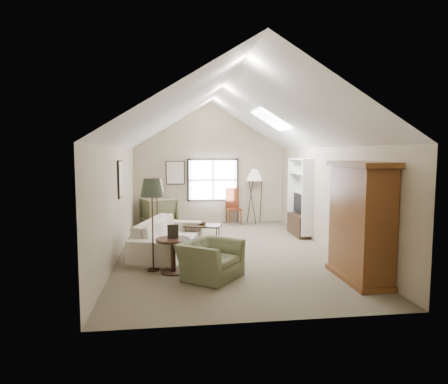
{
  "coord_description": "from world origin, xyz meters",
  "views": [
    {
      "loc": [
        -1.28,
        -9.28,
        2.38
      ],
      "look_at": [
        0.0,
        0.4,
        1.4
      ],
      "focal_mm": 32.0,
      "sensor_mm": 36.0,
      "label": 1
    }
  ],
  "objects": [
    {
      "name": "tv_alcove",
      "position": [
        2.34,
        1.6,
        1.15
      ],
      "size": [
        0.32,
        1.3,
        2.1
      ],
      "primitive_type": "cube",
      "color": "white",
      "rests_on": "ground"
    },
    {
      "name": "armoire",
      "position": [
        2.18,
        -2.4,
        1.1
      ],
      "size": [
        0.6,
        1.5,
        2.2
      ],
      "primitive_type": "cube",
      "color": "brown",
      "rests_on": "ground"
    },
    {
      "name": "tan_lamp",
      "position": [
        -1.67,
        1.29,
        0.85
      ],
      "size": [
        0.42,
        0.42,
        1.71
      ],
      "primitive_type": null,
      "rotation": [
        0.0,
        0.0,
        -0.28
      ],
      "color": "tan",
      "rests_on": "ground"
    },
    {
      "name": "sofa",
      "position": [
        -1.37,
        0.09,
        0.4
      ],
      "size": [
        1.78,
        2.91,
        0.8
      ],
      "primitive_type": "imported",
      "rotation": [
        0.0,
        0.0,
        1.29
      ],
      "color": "beige",
      "rests_on": "ground"
    },
    {
      "name": "dark_lamp",
      "position": [
        -1.67,
        -1.31,
        0.95
      ],
      "size": [
        0.56,
        0.56,
        1.9
      ],
      "primitive_type": null,
      "rotation": [
        0.0,
        0.0,
        -0.28
      ],
      "color": "#252C1F",
      "rests_on": "ground"
    },
    {
      "name": "side_chair",
      "position": [
        0.76,
        3.7,
        0.59
      ],
      "size": [
        0.5,
        0.5,
        1.18
      ],
      "primitive_type": "cube",
      "rotation": [
        0.0,
        0.0,
        0.1
      ],
      "color": "maroon",
      "rests_on": "ground"
    },
    {
      "name": "coffee_table",
      "position": [
        -0.49,
        0.98,
        0.24
      ],
      "size": [
        1.06,
        0.76,
        0.49
      ],
      "primitive_type": "cube",
      "rotation": [
        0.0,
        0.0,
        -0.27
      ],
      "color": "#3A2517",
      "rests_on": "ground"
    },
    {
      "name": "armchair_far",
      "position": [
        -1.69,
        3.7,
        0.46
      ],
      "size": [
        1.29,
        1.31,
        0.92
      ],
      "primitive_type": "imported",
      "rotation": [
        0.0,
        0.0,
        3.54
      ],
      "color": "#686849",
      "rests_on": "ground"
    },
    {
      "name": "bowl",
      "position": [
        -0.49,
        0.98,
        0.51
      ],
      "size": [
        0.28,
        0.28,
        0.06
      ],
      "primitive_type": "imported",
      "rotation": [
        0.0,
        0.0,
        -0.27
      ],
      "color": "#3A2217",
      "rests_on": "coffee_table"
    },
    {
      "name": "media_console",
      "position": [
        2.32,
        1.6,
        0.3
      ],
      "size": [
        0.34,
        1.18,
        0.6
      ],
      "primitive_type": "cube",
      "color": "#382316",
      "rests_on": "ground"
    },
    {
      "name": "room_shell",
      "position": [
        0.0,
        0.0,
        3.21
      ],
      "size": [
        5.01,
        8.01,
        4.0
      ],
      "color": "#6A604C",
      "rests_on": "ground"
    },
    {
      "name": "window",
      "position": [
        0.1,
        3.96,
        1.45
      ],
      "size": [
        1.72,
        0.08,
        1.42
      ],
      "primitive_type": "cube",
      "color": "black",
      "rests_on": "room_shell"
    },
    {
      "name": "tripod_lamp",
      "position": [
        1.46,
        3.7,
        0.92
      ],
      "size": [
        0.62,
        0.62,
        1.84
      ],
      "primitive_type": null,
      "rotation": [
        0.0,
        0.0,
        -0.19
      ],
      "color": "silver",
      "rests_on": "ground"
    },
    {
      "name": "wall_art",
      "position": [
        -1.88,
        1.94,
        1.73
      ],
      "size": [
        1.97,
        3.71,
        0.88
      ],
      "color": "black",
      "rests_on": "room_shell"
    },
    {
      "name": "skylight",
      "position": [
        1.3,
        0.9,
        3.22
      ],
      "size": [
        0.8,
        1.2,
        0.52
      ],
      "primitive_type": null,
      "color": "white",
      "rests_on": "room_shell"
    },
    {
      "name": "armchair_near",
      "position": [
        -0.57,
        -1.94,
        0.35
      ],
      "size": [
        1.41,
        1.44,
        0.7
      ],
      "primitive_type": "imported",
      "rotation": [
        0.0,
        0.0,
        0.9
      ],
      "color": "#606244",
      "rests_on": "ground"
    },
    {
      "name": "tv_panel",
      "position": [
        2.32,
        1.6,
        0.92
      ],
      "size": [
        0.05,
        0.9,
        0.55
      ],
      "primitive_type": "cube",
      "color": "black",
      "rests_on": "media_console"
    },
    {
      "name": "side_table",
      "position": [
        -1.27,
        -1.51,
        0.34
      ],
      "size": [
        0.85,
        0.85,
        0.68
      ],
      "primitive_type": "cylinder",
      "rotation": [
        0.0,
        0.0,
        -0.28
      ],
      "color": "#382216",
      "rests_on": "ground"
    }
  ]
}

